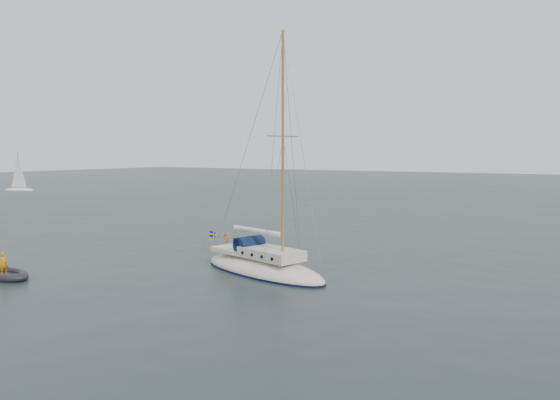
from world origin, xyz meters
The scene contains 5 objects.
ground centered at (0.00, 0.00, 0.00)m, with size 300.00×300.00×0.00m, color black.
sailboat centered at (0.18, -0.99, 0.98)m, with size 9.12×2.73×12.99m.
dinghy centered at (-2.25, -0.81, 0.16)m, with size 2.58×1.17×0.37m.
rib centered at (-10.68, -8.80, 0.22)m, with size 3.63×1.65×1.36m.
distant_yacht_a centered at (-68.63, 30.48, 2.99)m, with size 5.28×2.81×6.99m.
Camera 1 is at (15.67, -24.99, 6.43)m, focal length 35.00 mm.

